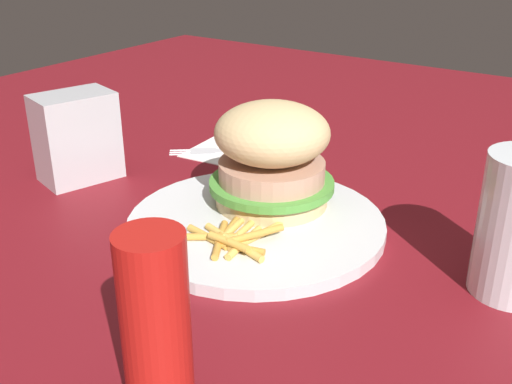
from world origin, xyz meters
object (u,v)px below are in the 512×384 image
napkin_dispenser (77,137)px  ketchup_bottle (156,326)px  plate (256,224)px  napkin (233,150)px  fork (232,149)px  fries_pile (234,237)px  sandwich (272,155)px

napkin_dispenser → ketchup_bottle: 0.41m
plate → ketchup_bottle: size_ratio=2.06×
napkin → napkin_dispenser: 0.21m
plate → fork: 0.23m
fries_pile → napkin: size_ratio=0.86×
fries_pile → napkin_dispenser: napkin_dispenser is taller
sandwich → napkin: size_ratio=1.21×
fork → napkin_dispenser: bearing=-28.5°
napkin → ketchup_bottle: (0.41, 0.24, 0.06)m
plate → napkin: plate is taller
sandwich → plate: bearing=11.0°
sandwich → ketchup_bottle: bearing=18.9°
plate → napkin: (-0.17, -0.15, -0.01)m
napkin → fork: bearing=-51.3°
sandwich → napkin_dispenser: 0.25m
fork → fries_pile: bearing=36.7°
fries_pile → fork: (-0.22, -0.17, -0.01)m
ketchup_bottle → fork: bearing=-149.3°
napkin → ketchup_bottle: size_ratio=0.86×
napkin → napkin_dispenser: napkin_dispenser is taller
plate → ketchup_bottle: (0.24, 0.09, 0.06)m
sandwich → napkin_dispenser: bearing=-78.4°
plate → fork: (-0.17, -0.16, -0.00)m
fries_pile → napkin_dispenser: size_ratio=0.89×
plate → sandwich: bearing=-169.0°
fries_pile → napkin_dispenser: bearing=-99.2°
plate → napkin: size_ratio=2.40×
napkin → napkin_dispenser: bearing=-28.7°
plate → napkin_dispenser: napkin_dispenser is taller
napkin_dispenser → ketchup_bottle: ketchup_bottle is taller
fries_pile → napkin_dispenser: 0.27m
sandwich → napkin: sandwich is taller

